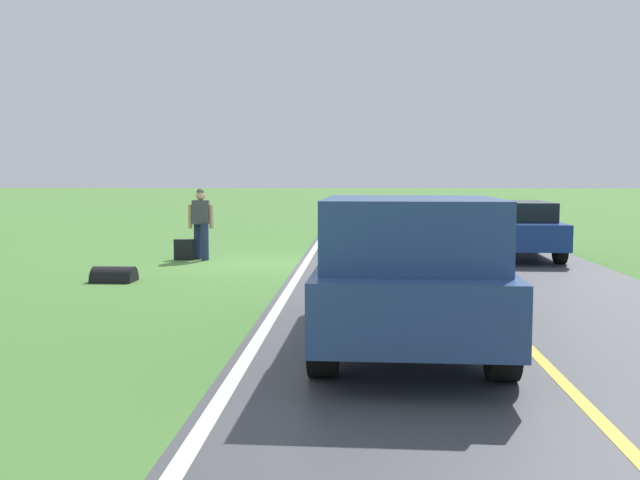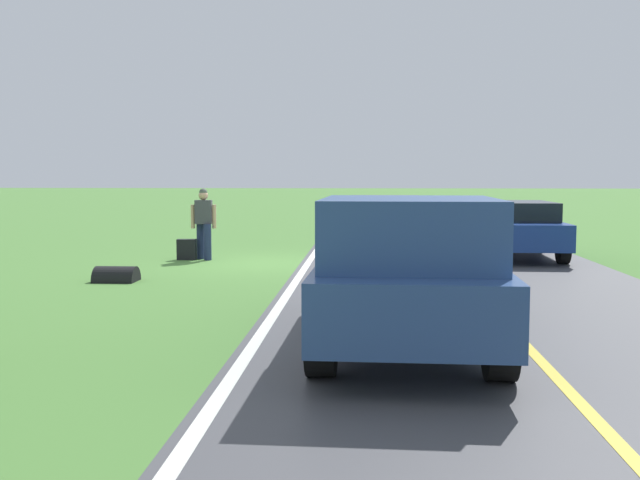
% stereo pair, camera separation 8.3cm
% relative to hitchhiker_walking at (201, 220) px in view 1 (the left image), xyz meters
% --- Properties ---
extents(ground_plane, '(200.00, 200.00, 0.00)m').
position_rel_hitchhiker_walking_xyz_m(ground_plane, '(-1.59, 0.69, -0.98)').
color(ground_plane, '#4C7F38').
extents(road_surface, '(6.98, 120.00, 0.00)m').
position_rel_hitchhiker_walking_xyz_m(road_surface, '(-5.92, 0.69, -0.98)').
color(road_surface, '#47474C').
rests_on(road_surface, ground).
extents(lane_edge_line, '(0.16, 117.60, 0.00)m').
position_rel_hitchhiker_walking_xyz_m(lane_edge_line, '(-2.61, 0.69, -0.98)').
color(lane_edge_line, silver).
rests_on(lane_edge_line, ground).
extents(lane_centre_line, '(0.14, 117.60, 0.00)m').
position_rel_hitchhiker_walking_xyz_m(lane_centre_line, '(-5.92, 0.69, -0.98)').
color(lane_centre_line, gold).
rests_on(lane_centre_line, ground).
extents(hitchhiker_walking, '(0.62, 0.51, 1.75)m').
position_rel_hitchhiker_walking_xyz_m(hitchhiker_walking, '(0.00, 0.00, 0.00)').
color(hitchhiker_walking, navy).
rests_on(hitchhiker_walking, ground).
extents(suitcase_carried, '(0.47, 0.22, 0.51)m').
position_rel_hitchhiker_walking_xyz_m(suitcase_carried, '(0.42, 0.10, -0.73)').
color(suitcase_carried, black).
rests_on(suitcase_carried, ground).
extents(pickup_truck_passing, '(2.21, 5.45, 1.82)m').
position_rel_hitchhiker_walking_xyz_m(pickup_truck_passing, '(-4.46, 8.88, -0.01)').
color(pickup_truck_passing, '#2D4C84').
rests_on(pickup_truck_passing, ground).
extents(sedan_near_oncoming, '(1.99, 4.43, 1.41)m').
position_rel_hitchhiker_walking_xyz_m(sedan_near_oncoming, '(-7.75, -1.02, -0.23)').
color(sedan_near_oncoming, navy).
rests_on(sedan_near_oncoming, ground).
extents(drainage_culvert, '(0.80, 0.60, 0.60)m').
position_rel_hitchhiker_walking_xyz_m(drainage_culvert, '(0.89, 3.81, -0.98)').
color(drainage_culvert, black).
rests_on(drainage_culvert, ground).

